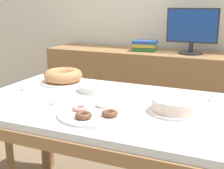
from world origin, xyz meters
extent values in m
cube|color=silver|center=(0.00, 1.49, 1.30)|extent=(8.00, 0.10, 2.60)
cube|color=silver|center=(0.00, 0.00, 0.74)|extent=(1.45, 0.88, 0.04)
cube|color=olive|center=(0.00, -0.42, 0.69)|extent=(1.49, 0.08, 0.06)
cube|color=olive|center=(0.00, 0.42, 0.69)|extent=(1.49, 0.08, 0.06)
cube|color=olive|center=(-0.70, 0.00, 0.69)|extent=(0.08, 0.91, 0.06)
cube|color=olive|center=(-0.68, 0.39, 0.35)|extent=(0.07, 0.07, 0.70)
cube|color=tan|center=(-0.89, 0.20, 0.23)|extent=(0.04, 0.04, 0.45)
cube|color=olive|center=(0.00, 1.19, 0.43)|extent=(2.09, 0.44, 0.86)
cylinder|color=#262628|center=(0.26, 1.19, 0.87)|extent=(0.20, 0.20, 0.02)
cylinder|color=#262628|center=(0.26, 1.19, 0.93)|extent=(0.04, 0.04, 0.09)
cube|color=#262628|center=(0.26, 1.19, 1.10)|extent=(0.42, 0.02, 0.28)
cube|color=navy|center=(0.26, 1.18, 1.10)|extent=(0.40, 0.00, 0.26)
cube|color=#2D6638|center=(-0.15, 1.19, 0.88)|extent=(0.21, 0.17, 0.04)
cube|color=#B29933|center=(-0.15, 1.19, 0.92)|extent=(0.21, 0.19, 0.03)
cube|color=#23478C|center=(-0.15, 1.19, 0.94)|extent=(0.22, 0.17, 0.03)
cylinder|color=silver|center=(0.39, -0.01, 0.76)|extent=(0.26, 0.26, 0.01)
cylinder|color=beige|center=(0.39, -0.01, 0.80)|extent=(0.23, 0.23, 0.05)
cylinder|color=white|center=(0.39, -0.01, 0.83)|extent=(0.22, 0.22, 0.01)
cylinder|color=silver|center=(-0.43, 0.27, 0.76)|extent=(0.31, 0.31, 0.01)
torus|color=#BC7A4C|center=(-0.43, 0.27, 0.81)|extent=(0.26, 0.26, 0.08)
cylinder|color=silver|center=(0.03, -0.20, 0.77)|extent=(0.35, 0.35, 0.01)
torus|color=brown|center=(0.13, -0.22, 0.79)|extent=(0.08, 0.08, 0.03)
torus|color=white|center=(0.04, -0.11, 0.78)|extent=(0.07, 0.07, 0.02)
torus|color=pink|center=(-0.04, -0.20, 0.78)|extent=(0.08, 0.08, 0.02)
torus|color=brown|center=(0.03, -0.29, 0.79)|extent=(0.08, 0.08, 0.03)
cylinder|color=silver|center=(-0.14, 0.18, 0.76)|extent=(0.21, 0.21, 0.01)
cylinder|color=silver|center=(-0.14, 0.18, 0.77)|extent=(0.21, 0.21, 0.01)
cylinder|color=silver|center=(-0.14, 0.18, 0.78)|extent=(0.21, 0.21, 0.01)
cylinder|color=silver|center=(-0.14, 0.18, 0.79)|extent=(0.21, 0.21, 0.01)
cylinder|color=silver|center=(-0.55, 0.01, 0.77)|extent=(0.04, 0.04, 0.02)
cylinder|color=white|center=(-0.55, 0.01, 0.77)|extent=(0.03, 0.03, 0.00)
cone|color=#F9B74C|center=(-0.55, 0.01, 0.79)|extent=(0.01, 0.01, 0.02)
cylinder|color=silver|center=(-0.23, -0.15, 0.77)|extent=(0.04, 0.04, 0.02)
cylinder|color=white|center=(-0.23, -0.15, 0.77)|extent=(0.03, 0.03, 0.00)
cone|color=#F9B74C|center=(-0.23, -0.15, 0.79)|extent=(0.01, 0.01, 0.02)
cylinder|color=silver|center=(0.46, 0.26, 0.77)|extent=(0.04, 0.04, 0.02)
cylinder|color=white|center=(0.46, 0.26, 0.77)|extent=(0.03, 0.03, 0.00)
cone|color=#F9B74C|center=(0.46, 0.26, 0.79)|extent=(0.01, 0.01, 0.02)
cylinder|color=silver|center=(0.54, 0.26, 0.77)|extent=(0.04, 0.04, 0.02)
cylinder|color=white|center=(0.54, 0.26, 0.77)|extent=(0.03, 0.03, 0.00)
cone|color=#F9B74C|center=(0.54, 0.26, 0.79)|extent=(0.01, 0.01, 0.02)
camera|label=1|loc=(0.68, -1.48, 1.29)|focal=50.00mm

